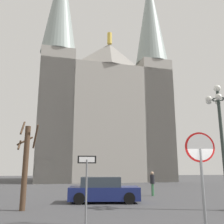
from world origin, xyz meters
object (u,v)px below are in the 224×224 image
object	(u,v)px
parked_car_near_navy	(103,190)
pedestrian_walking	(152,181)
cathedral	(103,107)
one_way_arrow_sign	(87,179)
bare_tree	(25,164)
stop_sign	(201,163)
street_lamp	(221,124)

from	to	relation	value
parked_car_near_navy	pedestrian_walking	size ratio (longest dim) A/B	2.49
cathedral	one_way_arrow_sign	size ratio (longest dim) A/B	14.76
one_way_arrow_sign	pedestrian_walking	world-z (taller)	one_way_arrow_sign
bare_tree	one_way_arrow_sign	bearing A→B (deg)	-50.42
cathedral	bare_tree	bearing A→B (deg)	-104.76
cathedral	bare_tree	distance (m)	27.84
stop_sign	parked_car_near_navy	xyz separation A→B (m)	(-1.78, 8.44, -1.43)
parked_car_near_navy	pedestrian_walking	xyz separation A→B (m)	(3.91, 2.95, 0.34)
stop_sign	bare_tree	bearing A→B (deg)	133.27
cathedral	street_lamp	world-z (taller)	cathedral
cathedral	one_way_arrow_sign	bearing A→B (deg)	-97.66
cathedral	pedestrian_walking	distance (m)	22.78
one_way_arrow_sign	street_lamp	distance (m)	7.57
street_lamp	bare_tree	world-z (taller)	street_lamp
one_way_arrow_sign	cathedral	bearing A→B (deg)	82.34
cathedral	bare_tree	size ratio (longest dim) A/B	8.30
stop_sign	pedestrian_walking	distance (m)	11.64
one_way_arrow_sign	pedestrian_walking	bearing A→B (deg)	58.74
one_way_arrow_sign	parked_car_near_navy	world-z (taller)	one_way_arrow_sign
stop_sign	parked_car_near_navy	size ratio (longest dim) A/B	0.71
one_way_arrow_sign	bare_tree	bearing A→B (deg)	129.58
bare_tree	cathedral	bearing A→B (deg)	75.24
one_way_arrow_sign	street_lamp	size ratio (longest dim) A/B	0.39
one_way_arrow_sign	pedestrian_walking	distance (m)	10.03
cathedral	pedestrian_walking	bearing A→B (deg)	-86.26
one_way_arrow_sign	bare_tree	xyz separation A→B (m)	(-2.82, 3.41, 0.60)
parked_car_near_navy	cathedral	bearing A→B (deg)	83.62
stop_sign	one_way_arrow_sign	xyz separation A→B (m)	(-3.06, 2.83, -0.55)
cathedral	bare_tree	world-z (taller)	cathedral
stop_sign	parked_car_near_navy	world-z (taller)	stop_sign
stop_sign	street_lamp	bearing A→B (deg)	52.08
street_lamp	parked_car_near_navy	xyz separation A→B (m)	(-5.55, 3.60, -3.46)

